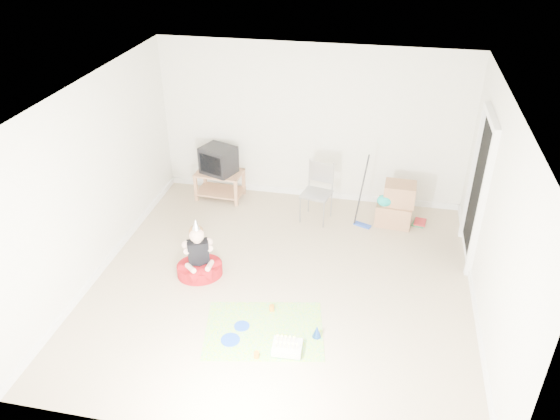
% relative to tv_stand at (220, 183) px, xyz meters
% --- Properties ---
extents(ground, '(5.00, 5.00, 0.00)m').
position_rel_tv_stand_xyz_m(ground, '(1.49, -2.12, -0.28)').
color(ground, tan).
rests_on(ground, ground).
extents(doorway_recess, '(0.02, 0.90, 2.05)m').
position_rel_tv_stand_xyz_m(doorway_recess, '(3.97, -0.92, 0.74)').
color(doorway_recess, black).
rests_on(doorway_recess, ground).
extents(tv_stand, '(0.79, 0.52, 0.48)m').
position_rel_tv_stand_xyz_m(tv_stand, '(0.00, 0.00, 0.00)').
color(tv_stand, '#A8714C').
rests_on(tv_stand, ground).
extents(crt_tv, '(0.64, 0.59, 0.45)m').
position_rel_tv_stand_xyz_m(crt_tv, '(0.00, -0.00, 0.42)').
color(crt_tv, black).
rests_on(crt_tv, tv_stand).
extents(folding_chair, '(0.51, 0.49, 0.95)m').
position_rel_tv_stand_xyz_m(folding_chair, '(1.70, -0.40, 0.18)').
color(folding_chair, '#94959A').
rests_on(folding_chair, ground).
extents(cardboard_boxes, '(0.59, 0.46, 0.69)m').
position_rel_tv_stand_xyz_m(cardboard_boxes, '(2.93, -0.26, 0.05)').
color(cardboard_boxes, '#A0704D').
rests_on(cardboard_boxes, ground).
extents(floor_mop, '(0.29, 0.35, 1.09)m').
position_rel_tv_stand_xyz_m(floor_mop, '(2.45, -0.45, -0.02)').
color(floor_mop, '#2343AF').
rests_on(floor_mop, ground).
extents(book_pile, '(0.24, 0.28, 0.05)m').
position_rel_tv_stand_xyz_m(book_pile, '(3.34, -0.21, -0.26)').
color(book_pile, '#297B49').
rests_on(book_pile, ground).
extents(seated_woman, '(0.82, 0.82, 0.89)m').
position_rel_tv_stand_xyz_m(seated_woman, '(0.36, -2.15, -0.09)').
color(seated_woman, '#A50F15').
rests_on(seated_woman, ground).
extents(party_mat, '(1.57, 1.26, 0.01)m').
position_rel_tv_stand_xyz_m(party_mat, '(1.46, -3.05, -0.28)').
color(party_mat, '#EA317C').
rests_on(party_mat, ground).
extents(birthday_cake, '(0.35, 0.29, 0.15)m').
position_rel_tv_stand_xyz_m(birthday_cake, '(1.80, -3.33, -0.24)').
color(birthday_cake, silver).
rests_on(birthday_cake, party_mat).
extents(blue_plate_near, '(0.22, 0.22, 0.01)m').
position_rel_tv_stand_xyz_m(blue_plate_near, '(1.19, -3.05, -0.27)').
color(blue_plate_near, '#1642B7').
rests_on(blue_plate_near, party_mat).
extents(blue_plate_far, '(0.28, 0.28, 0.01)m').
position_rel_tv_stand_xyz_m(blue_plate_far, '(1.11, -3.30, -0.27)').
color(blue_plate_far, '#1642B7').
rests_on(blue_plate_far, party_mat).
extents(orange_cup_near, '(0.07, 0.07, 0.08)m').
position_rel_tv_stand_xyz_m(orange_cup_near, '(1.48, -2.69, -0.24)').
color(orange_cup_near, orange).
rests_on(orange_cup_near, party_mat).
extents(orange_cup_far, '(0.07, 0.07, 0.07)m').
position_rel_tv_stand_xyz_m(orange_cup_far, '(1.48, -3.50, -0.24)').
color(orange_cup_far, orange).
rests_on(orange_cup_far, party_mat).
extents(blue_party_hat, '(0.13, 0.13, 0.16)m').
position_rel_tv_stand_xyz_m(blue_party_hat, '(2.10, -3.04, -0.20)').
color(blue_party_hat, '#163E9D').
rests_on(blue_party_hat, party_mat).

